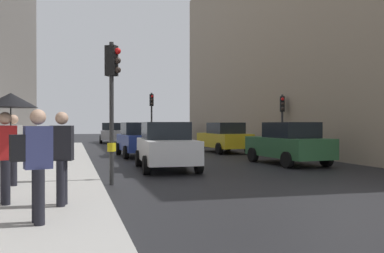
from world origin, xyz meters
name	(u,v)px	position (x,y,z in m)	size (l,w,h in m)	color
ground_plane	(344,197)	(0.00, 0.00, 0.00)	(120.00, 120.00, 0.00)	black
sidewalk_kerb	(45,173)	(-6.93, 6.00, 0.08)	(3.23, 40.00, 0.16)	#A8A5A0
building_facade_right	(338,46)	(11.31, 15.70, 6.99)	(12.00, 31.23, 13.97)	gray
traffic_light_far_median	(152,110)	(-0.61, 20.60, 2.68)	(0.25, 0.43, 3.89)	#2D2D2D
traffic_light_mid_street	(282,113)	(5.00, 11.95, 2.27)	(0.34, 0.45, 3.29)	#2D2D2D
traffic_light_near_right	(112,87)	(-4.99, 3.40, 2.73)	(0.44, 0.38, 3.96)	#2D2D2D
car_dark_suv	(172,133)	(2.68, 28.03, 0.88)	(2.23, 4.31, 1.76)	black
car_white_compact	(166,146)	(-2.71, 6.72, 0.88)	(2.22, 4.30, 1.76)	silver
car_yellow_taxi	(224,138)	(2.53, 14.36, 0.88)	(2.24, 4.31, 1.76)	yellow
car_silver_hatchback	(111,133)	(-2.71, 28.52, 0.88)	(2.27, 4.32, 1.76)	#BCBCC1
car_blue_van	(139,139)	(-2.71, 13.03, 0.88)	(2.11, 4.25, 1.76)	navy
car_green_estate	(288,143)	(2.61, 7.10, 0.88)	(2.22, 4.30, 1.76)	#2D6038
pedestrian_with_umbrella	(9,117)	(-7.23, 0.47, 1.84)	(1.00, 1.00, 2.14)	black
pedestrian_with_grey_backpack	(35,159)	(-6.62, -1.36, 1.16)	(0.65, 0.41, 1.77)	black
pedestrian_with_black_backpack	(11,145)	(-7.52, 2.97, 1.16)	(0.64, 0.39, 1.77)	black
pedestrian_in_dark_coat	(62,154)	(-6.25, 0.02, 1.13)	(0.45, 0.36, 1.77)	black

